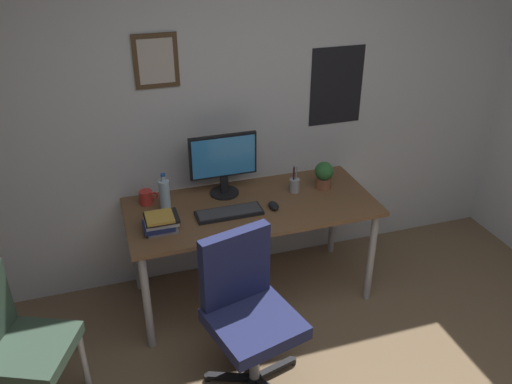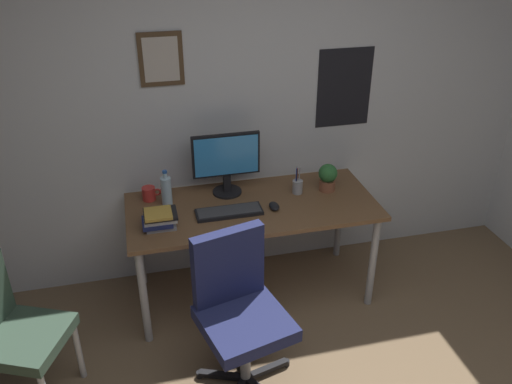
{
  "view_description": "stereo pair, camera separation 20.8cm",
  "coord_description": "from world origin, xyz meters",
  "px_view_note": "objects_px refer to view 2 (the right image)",
  "views": [
    {
      "loc": [
        -0.99,
        -1.21,
        2.49
      ],
      "look_at": [
        -0.1,
        1.6,
        0.89
      ],
      "focal_mm": 37.11,
      "sensor_mm": 36.0,
      "label": 1
    },
    {
      "loc": [
        -0.79,
        -1.26,
        2.49
      ],
      "look_at": [
        -0.1,
        1.6,
        0.89
      ],
      "focal_mm": 37.11,
      "sensor_mm": 36.0,
      "label": 2
    }
  ],
  "objects_px": {
    "keyboard": "(229,212)",
    "potted_plant": "(328,176)",
    "office_chair": "(238,305)",
    "side_chair": "(11,329)",
    "coffee_mug_near": "(149,194)",
    "pen_cup": "(297,186)",
    "water_bottle": "(166,191)",
    "book_stack_left": "(159,219)",
    "monitor": "(226,161)",
    "computer_mouse": "(274,206)"
  },
  "relations": [
    {
      "from": "office_chair",
      "to": "computer_mouse",
      "type": "height_order",
      "value": "office_chair"
    },
    {
      "from": "side_chair",
      "to": "pen_cup",
      "type": "xyz_separation_m",
      "value": [
        1.81,
        0.67,
        0.29
      ]
    },
    {
      "from": "coffee_mug_near",
      "to": "monitor",
      "type": "bearing_deg",
      "value": -2.79
    },
    {
      "from": "potted_plant",
      "to": "pen_cup",
      "type": "bearing_deg",
      "value": 178.25
    },
    {
      "from": "office_chair",
      "to": "potted_plant",
      "type": "bearing_deg",
      "value": 44.89
    },
    {
      "from": "keyboard",
      "to": "pen_cup",
      "type": "bearing_deg",
      "value": 17.47
    },
    {
      "from": "side_chair",
      "to": "potted_plant",
      "type": "relative_size",
      "value": 4.49
    },
    {
      "from": "office_chair",
      "to": "computer_mouse",
      "type": "bearing_deg",
      "value": 59.34
    },
    {
      "from": "keyboard",
      "to": "potted_plant",
      "type": "distance_m",
      "value": 0.75
    },
    {
      "from": "office_chair",
      "to": "potted_plant",
      "type": "distance_m",
      "value": 1.18
    },
    {
      "from": "keyboard",
      "to": "coffee_mug_near",
      "type": "distance_m",
      "value": 0.58
    },
    {
      "from": "water_bottle",
      "to": "coffee_mug_near",
      "type": "xyz_separation_m",
      "value": [
        -0.11,
        0.1,
        -0.06
      ]
    },
    {
      "from": "potted_plant",
      "to": "keyboard",
      "type": "bearing_deg",
      "value": -167.97
    },
    {
      "from": "potted_plant",
      "to": "book_stack_left",
      "type": "xyz_separation_m",
      "value": [
        -1.17,
        -0.22,
        -0.05
      ]
    },
    {
      "from": "keyboard",
      "to": "book_stack_left",
      "type": "relative_size",
      "value": 1.99
    },
    {
      "from": "monitor",
      "to": "book_stack_left",
      "type": "xyz_separation_m",
      "value": [
        -0.49,
        -0.34,
        -0.18
      ]
    },
    {
      "from": "side_chair",
      "to": "computer_mouse",
      "type": "relative_size",
      "value": 7.95
    },
    {
      "from": "computer_mouse",
      "to": "book_stack_left",
      "type": "xyz_separation_m",
      "value": [
        -0.75,
        -0.05,
        0.04
      ]
    },
    {
      "from": "keyboard",
      "to": "pen_cup",
      "type": "xyz_separation_m",
      "value": [
        0.51,
        0.16,
        0.04
      ]
    },
    {
      "from": "water_bottle",
      "to": "book_stack_left",
      "type": "distance_m",
      "value": 0.28
    },
    {
      "from": "office_chair",
      "to": "water_bottle",
      "type": "distance_m",
      "value": 0.96
    },
    {
      "from": "water_bottle",
      "to": "coffee_mug_near",
      "type": "distance_m",
      "value": 0.16
    },
    {
      "from": "coffee_mug_near",
      "to": "pen_cup",
      "type": "height_order",
      "value": "pen_cup"
    },
    {
      "from": "office_chair",
      "to": "potted_plant",
      "type": "relative_size",
      "value": 4.87
    },
    {
      "from": "water_bottle",
      "to": "computer_mouse",
      "type": "bearing_deg",
      "value": -17.6
    },
    {
      "from": "side_chair",
      "to": "monitor",
      "type": "distance_m",
      "value": 1.63
    },
    {
      "from": "computer_mouse",
      "to": "potted_plant",
      "type": "relative_size",
      "value": 0.56
    },
    {
      "from": "side_chair",
      "to": "monitor",
      "type": "height_order",
      "value": "monitor"
    },
    {
      "from": "computer_mouse",
      "to": "pen_cup",
      "type": "xyz_separation_m",
      "value": [
        0.21,
        0.17,
        0.04
      ]
    },
    {
      "from": "office_chair",
      "to": "monitor",
      "type": "bearing_deg",
      "value": 82.55
    },
    {
      "from": "keyboard",
      "to": "coffee_mug_near",
      "type": "bearing_deg",
      "value": 147.66
    },
    {
      "from": "coffee_mug_near",
      "to": "computer_mouse",
      "type": "bearing_deg",
      "value": -21.89
    },
    {
      "from": "monitor",
      "to": "pen_cup",
      "type": "relative_size",
      "value": 2.3
    },
    {
      "from": "office_chair",
      "to": "side_chair",
      "type": "bearing_deg",
      "value": 173.6
    },
    {
      "from": "monitor",
      "to": "water_bottle",
      "type": "bearing_deg",
      "value": -169.7
    },
    {
      "from": "side_chair",
      "to": "coffee_mug_near",
      "type": "height_order",
      "value": "side_chair"
    },
    {
      "from": "side_chair",
      "to": "book_stack_left",
      "type": "distance_m",
      "value": 1.01
    },
    {
      "from": "coffee_mug_near",
      "to": "potted_plant",
      "type": "bearing_deg",
      "value": -7.19
    },
    {
      "from": "keyboard",
      "to": "monitor",
      "type": "bearing_deg",
      "value": 81.53
    },
    {
      "from": "water_bottle",
      "to": "book_stack_left",
      "type": "xyz_separation_m",
      "value": [
        -0.07,
        -0.27,
        -0.05
      ]
    },
    {
      "from": "side_chair",
      "to": "computer_mouse",
      "type": "bearing_deg",
      "value": 17.53
    },
    {
      "from": "side_chair",
      "to": "computer_mouse",
      "type": "distance_m",
      "value": 1.69
    },
    {
      "from": "water_bottle",
      "to": "book_stack_left",
      "type": "bearing_deg",
      "value": -104.94
    },
    {
      "from": "monitor",
      "to": "potted_plant",
      "type": "bearing_deg",
      "value": -10.54
    },
    {
      "from": "computer_mouse",
      "to": "coffee_mug_near",
      "type": "height_order",
      "value": "coffee_mug_near"
    },
    {
      "from": "water_bottle",
      "to": "pen_cup",
      "type": "bearing_deg",
      "value": -2.89
    },
    {
      "from": "coffee_mug_near",
      "to": "book_stack_left",
      "type": "relative_size",
      "value": 0.59
    },
    {
      "from": "computer_mouse",
      "to": "coffee_mug_near",
      "type": "relative_size",
      "value": 0.87
    },
    {
      "from": "computer_mouse",
      "to": "potted_plant",
      "type": "distance_m",
      "value": 0.46
    },
    {
      "from": "pen_cup",
      "to": "coffee_mug_near",
      "type": "bearing_deg",
      "value": 171.65
    }
  ]
}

